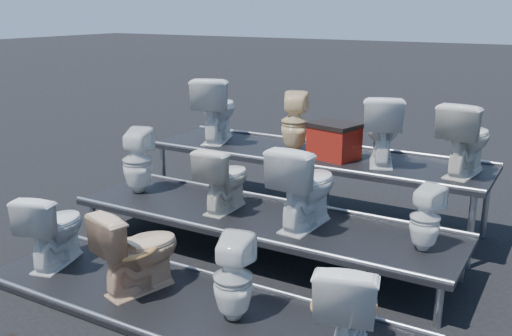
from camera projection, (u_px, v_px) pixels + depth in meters
The scene contains 17 objects.
ground at pixel (261, 256), 6.15m from camera, with size 80.00×80.00×0.00m, color black.
tier_front at pixel (189, 307), 5.06m from camera, with size 4.20×1.20×0.06m, color black.
tier_mid at pixel (261, 237), 6.09m from camera, with size 4.20×1.20×0.46m, color black.
tier_back at pixel (312, 187), 7.12m from camera, with size 4.20×1.20×0.86m, color black.
toilet_0 at pixel (54, 228), 5.75m from camera, with size 0.44×0.76×0.78m, color white.
toilet_1 at pixel (139, 249), 5.21m from camera, with size 0.45×0.78×0.80m, color tan.
toilet_2 at pixel (233, 278), 4.73m from camera, with size 0.33×0.34×0.74m, color white.
toilet_3 at pixel (349, 305), 4.23m from camera, with size 0.45×0.80×0.81m, color white.
toilet_4 at pixel (137, 161), 6.73m from camera, with size 0.35×0.35×0.77m, color white.
toilet_5 at pixel (224, 178), 6.15m from camera, with size 0.40×0.70×0.71m, color silver.
toilet_6 at pixel (305, 185), 5.67m from camera, with size 0.48×0.84×0.85m, color white.
toilet_7 at pixel (425, 218), 5.13m from camera, with size 0.27×0.28×0.61m, color white.
toilet_8 at pixel (216, 109), 7.57m from camera, with size 0.48×0.85×0.86m, color white.
toilet_9 at pixel (295, 122), 7.03m from camera, with size 0.33×0.34×0.74m, color beige.
toilet_10 at pixel (382, 129), 6.49m from camera, with size 0.44×0.78×0.80m, color white.
toilet_11 at pixel (466, 138), 6.04m from camera, with size 0.44×0.77×0.79m, color silver.
red_crate at pixel (334, 143), 6.75m from camera, with size 0.52×0.42×0.37m, color maroon.
Camera 1 is at (2.79, -4.93, 2.60)m, focal length 40.00 mm.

